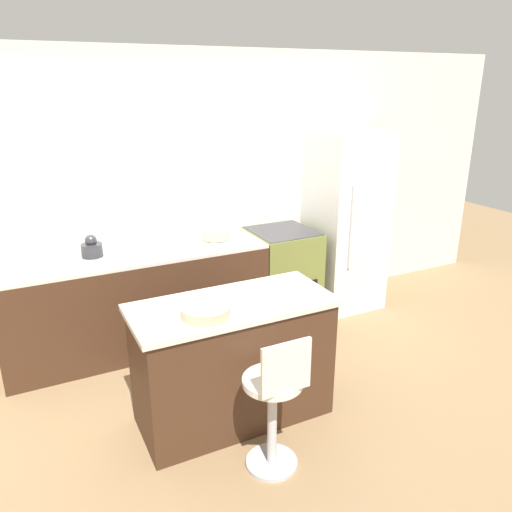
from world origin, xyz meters
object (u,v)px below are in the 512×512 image
refrigerator (345,221)px  stool_chair (275,404)px  mixing_bowl (216,234)px  oven_range (282,274)px  kettle (92,248)px

refrigerator → stool_chair: refrigerator is taller
stool_chair → refrigerator: bearing=45.3°
stool_chair → mixing_bowl: size_ratio=3.76×
mixing_bowl → oven_range: bearing=-4.2°
refrigerator → kettle: refrigerator is taller
oven_range → stool_chair: (-1.11, -1.89, 0.01)m
refrigerator → mixing_bowl: bearing=177.1°
oven_range → stool_chair: 2.19m
oven_range → kettle: bearing=178.4°
mixing_bowl → kettle: bearing=180.0°
oven_range → refrigerator: refrigerator is taller
oven_range → kettle: kettle is taller
refrigerator → stool_chair: size_ratio=1.94×
stool_chair → mixing_bowl: (0.42, 1.94, 0.49)m
oven_range → refrigerator: size_ratio=0.49×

